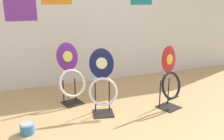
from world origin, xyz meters
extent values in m
cube|color=silver|center=(0.00, 2.42, 1.30)|extent=(8.00, 0.06, 2.60)
cube|color=purple|center=(-1.05, 2.39, 1.49)|extent=(0.50, 0.01, 0.63)
cube|color=black|center=(0.83, 0.81, 0.01)|extent=(0.36, 0.36, 0.01)
cylinder|color=black|center=(0.71, 0.87, 0.21)|extent=(0.02, 0.02, 0.40)
cylinder|color=black|center=(0.89, 0.93, 0.21)|extent=(0.02, 0.02, 0.40)
cylinder|color=black|center=(0.85, 0.74, 0.17)|extent=(0.22, 0.09, 0.02)
torus|color=black|center=(0.83, 0.80, 0.35)|extent=(0.43, 0.27, 0.40)
ellipsoid|color=#AD1E23|center=(0.81, 0.86, 0.72)|extent=(0.32, 0.17, 0.38)
ellipsoid|color=yellow|center=(0.82, 0.85, 0.72)|extent=(0.14, 0.07, 0.15)
sphere|color=silver|center=(0.74, 0.81, 0.53)|extent=(0.02, 0.02, 0.02)
sphere|color=silver|center=(0.90, 0.87, 0.53)|extent=(0.02, 0.02, 0.02)
cube|color=black|center=(-0.45, 1.46, 0.01)|extent=(0.34, 0.34, 0.01)
cylinder|color=black|center=(-0.57, 1.53, 0.18)|extent=(0.02, 0.02, 0.35)
cylinder|color=black|center=(-0.38, 1.58, 0.18)|extent=(0.02, 0.02, 0.35)
cylinder|color=black|center=(-0.43, 1.39, 0.15)|extent=(0.22, 0.08, 0.02)
torus|color=beige|center=(-0.45, 1.44, 0.33)|extent=(0.46, 0.30, 0.40)
ellipsoid|color=#60237F|center=(-0.48, 1.56, 0.71)|extent=(0.36, 0.20, 0.41)
ellipsoid|color=#E5CC4C|center=(-0.48, 1.55, 0.71)|extent=(0.16, 0.08, 0.16)
sphere|color=silver|center=(-0.56, 1.49, 0.51)|extent=(0.02, 0.02, 0.02)
sphere|color=silver|center=(-0.38, 1.54, 0.51)|extent=(0.02, 0.02, 0.02)
cube|color=black|center=(-0.13, 0.96, 0.01)|extent=(0.33, 0.33, 0.01)
cylinder|color=black|center=(-0.21, 1.06, 0.23)|extent=(0.02, 0.02, 0.43)
cylinder|color=black|center=(-0.02, 1.02, 0.23)|extent=(0.02, 0.02, 0.43)
cylinder|color=black|center=(-0.15, 0.88, 0.18)|extent=(0.22, 0.06, 0.02)
torus|color=silver|center=(-0.14, 0.93, 0.34)|extent=(0.43, 0.31, 0.35)
ellipsoid|color=#141942|center=(-0.10, 1.10, 0.69)|extent=(0.37, 0.23, 0.39)
ellipsoid|color=beige|center=(-0.11, 1.08, 0.69)|extent=(0.16, 0.09, 0.15)
sphere|color=silver|center=(-0.21, 1.04, 0.49)|extent=(0.02, 0.02, 0.02)
sphere|color=silver|center=(-0.03, 1.00, 0.49)|extent=(0.02, 0.02, 0.02)
cylinder|color=teal|center=(-1.14, 0.79, 0.06)|extent=(0.17, 0.17, 0.13)
torus|color=silver|center=(-1.14, 0.79, 0.12)|extent=(0.17, 0.17, 0.01)
cylinder|color=#B2B2B7|center=(-1.14, 0.79, 0.13)|extent=(0.15, 0.15, 0.00)
camera|label=1|loc=(-1.14, -2.03, 1.55)|focal=40.00mm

